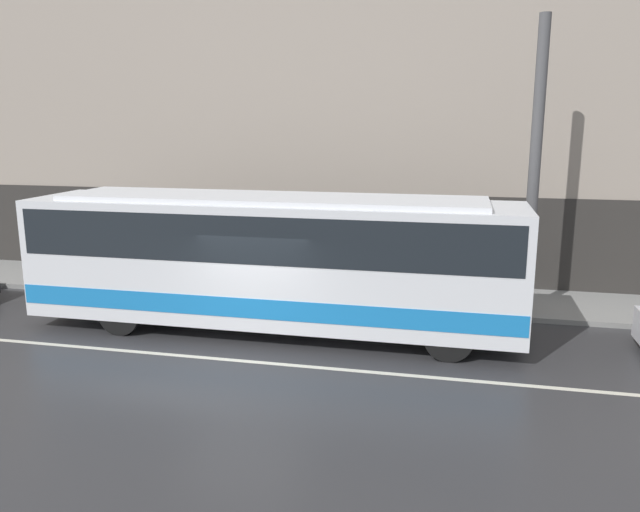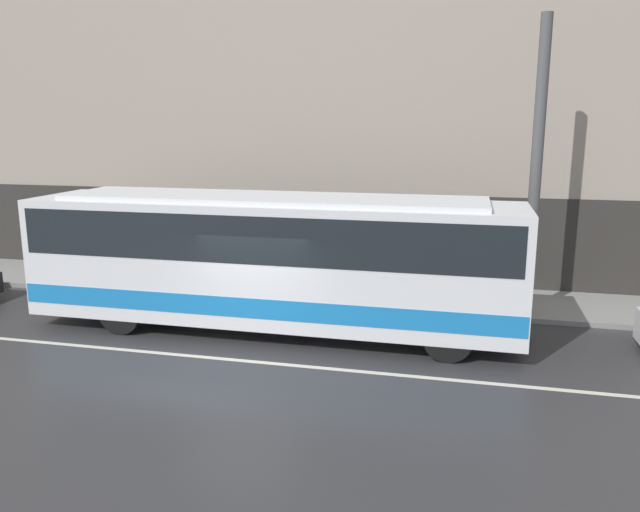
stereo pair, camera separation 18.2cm
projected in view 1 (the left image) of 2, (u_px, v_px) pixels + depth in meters
name	position (u px, v px, depth m)	size (l,w,h in m)	color
ground_plane	(242.00, 361.00, 13.09)	(60.00, 60.00, 0.00)	#2D2D30
sidewalk	(305.00, 291.00, 18.28)	(60.00, 2.92, 0.13)	gray
building_facade	(317.00, 97.00, 18.64)	(60.00, 0.35, 11.70)	gray
lane_stripe	(242.00, 361.00, 13.09)	(54.00, 0.14, 0.01)	beige
transit_bus	(271.00, 256.00, 14.69)	(11.59, 2.55, 3.25)	silver
utility_pole_near	(534.00, 169.00, 15.33)	(0.28, 0.28, 7.29)	#4C4C4F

